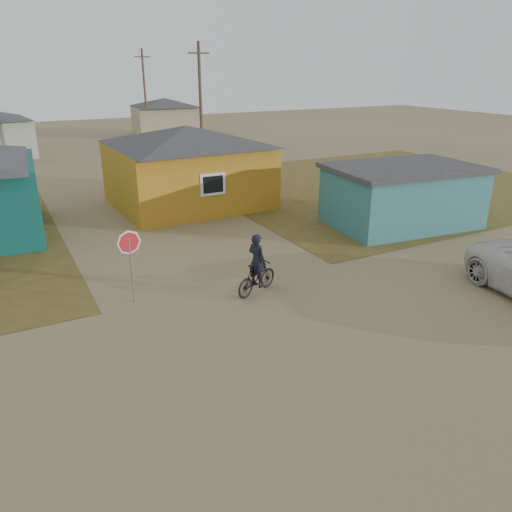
# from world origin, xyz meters

# --- Properties ---
(ground) EXTENTS (120.00, 120.00, 0.00)m
(ground) POSITION_xyz_m (0.00, 0.00, 0.00)
(ground) COLOR olive
(grass_ne) EXTENTS (20.00, 18.00, 0.00)m
(grass_ne) POSITION_xyz_m (14.00, 13.00, 0.01)
(grass_ne) COLOR brown
(grass_ne) RESTS_ON ground
(house_yellow) EXTENTS (7.72, 6.76, 3.90)m
(house_yellow) POSITION_xyz_m (2.50, 14.00, 2.00)
(house_yellow) COLOR #B77D1C
(house_yellow) RESTS_ON ground
(shed_turquoise) EXTENTS (6.71, 4.93, 2.60)m
(shed_turquoise) POSITION_xyz_m (9.50, 6.50, 1.31)
(shed_turquoise) COLOR teal
(shed_turquoise) RESTS_ON ground
(house_beige_east) EXTENTS (6.95, 6.05, 3.60)m
(house_beige_east) POSITION_xyz_m (10.00, 40.00, 1.86)
(house_beige_east) COLOR gray
(house_beige_east) RESTS_ON ground
(utility_pole_near) EXTENTS (1.40, 0.20, 8.00)m
(utility_pole_near) POSITION_xyz_m (6.50, 22.00, 4.14)
(utility_pole_near) COLOR brown
(utility_pole_near) RESTS_ON ground
(utility_pole_far) EXTENTS (1.40, 0.20, 8.00)m
(utility_pole_far) POSITION_xyz_m (7.50, 38.00, 4.14)
(utility_pole_far) COLOR brown
(utility_pole_far) RESTS_ON ground
(stop_sign) EXTENTS (0.72, 0.20, 2.23)m
(stop_sign) POSITION_xyz_m (-2.95, 4.36, 1.66)
(stop_sign) COLOR gray
(stop_sign) RESTS_ON ground
(cyclist) EXTENTS (1.75, 1.06, 1.92)m
(cyclist) POSITION_xyz_m (0.56, 3.17, 0.70)
(cyclist) COLOR black
(cyclist) RESTS_ON ground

